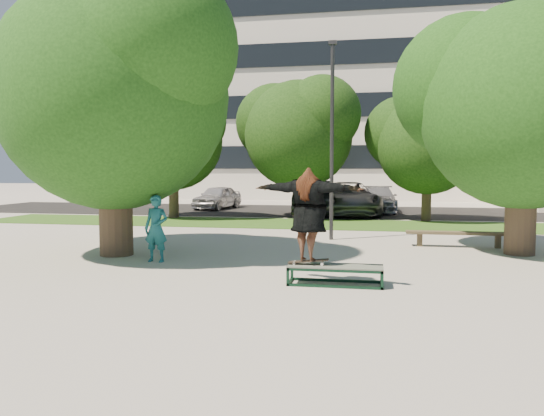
% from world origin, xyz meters
% --- Properties ---
extents(ground, '(120.00, 120.00, 0.00)m').
position_xyz_m(ground, '(0.00, 0.00, 0.00)').
color(ground, gray).
rests_on(ground, ground).
extents(grass_strip, '(30.00, 4.00, 0.02)m').
position_xyz_m(grass_strip, '(1.00, 9.50, 0.01)').
color(grass_strip, '#294E16').
rests_on(grass_strip, ground).
extents(asphalt_strip, '(40.00, 8.00, 0.01)m').
position_xyz_m(asphalt_strip, '(0.00, 16.00, 0.01)').
color(asphalt_strip, black).
rests_on(asphalt_strip, ground).
extents(tree_left, '(6.96, 5.95, 7.12)m').
position_xyz_m(tree_left, '(-4.29, 1.09, 4.42)').
color(tree_left, '#38281E').
rests_on(tree_left, ground).
extents(tree_right, '(6.24, 5.33, 6.51)m').
position_xyz_m(tree_right, '(5.92, 3.08, 4.09)').
color(tree_right, '#38281E').
rests_on(tree_right, ground).
extents(bg_tree_left, '(5.28, 4.51, 5.77)m').
position_xyz_m(bg_tree_left, '(-6.57, 11.07, 3.73)').
color(bg_tree_left, '#38281E').
rests_on(bg_tree_left, ground).
extents(bg_tree_mid, '(5.76, 4.92, 6.24)m').
position_xyz_m(bg_tree_mid, '(-1.08, 12.08, 4.02)').
color(bg_tree_mid, '#38281E').
rests_on(bg_tree_mid, ground).
extents(bg_tree_right, '(5.04, 4.31, 5.43)m').
position_xyz_m(bg_tree_right, '(4.43, 11.57, 3.49)').
color(bg_tree_right, '#38281E').
rests_on(bg_tree_right, ground).
extents(lamppost, '(0.25, 0.15, 6.11)m').
position_xyz_m(lamppost, '(1.00, 5.00, 3.15)').
color(lamppost, '#2D2D30').
rests_on(lamppost, ground).
extents(office_building, '(30.00, 14.12, 16.00)m').
position_xyz_m(office_building, '(-2.00, 31.98, 8.00)').
color(office_building, silver).
rests_on(office_building, ground).
extents(grind_box, '(1.80, 0.60, 0.38)m').
position_xyz_m(grind_box, '(1.56, -1.47, 0.19)').
color(grind_box, black).
rests_on(grind_box, ground).
extents(skater_rig, '(2.28, 1.18, 1.87)m').
position_xyz_m(skater_rig, '(1.04, -1.47, 1.35)').
color(skater_rig, white).
rests_on(skater_rig, grind_box).
extents(bystander, '(0.61, 0.42, 1.60)m').
position_xyz_m(bystander, '(-2.80, 0.27, 0.80)').
color(bystander, '#18595D').
rests_on(bystander, ground).
extents(bench, '(2.88, 0.39, 0.44)m').
position_xyz_m(bench, '(4.65, 4.05, 0.37)').
color(bench, '#4B402D').
rests_on(bench, ground).
extents(car_silver_a, '(2.16, 3.99, 1.29)m').
position_xyz_m(car_silver_a, '(-6.11, 16.50, 0.64)').
color(car_silver_a, '#B2B2B7').
rests_on(car_silver_a, asphalt_strip).
extents(car_dark, '(2.02, 5.01, 1.62)m').
position_xyz_m(car_dark, '(-0.50, 13.72, 0.81)').
color(car_dark, black).
rests_on(car_dark, asphalt_strip).
extents(car_grey, '(3.53, 6.04, 1.58)m').
position_xyz_m(car_grey, '(1.11, 13.93, 0.79)').
color(car_grey, '#535358').
rests_on(car_grey, asphalt_strip).
extents(car_silver_b, '(1.85, 4.55, 1.32)m').
position_xyz_m(car_silver_b, '(2.55, 15.81, 0.66)').
color(car_silver_b, '#A0A0A4').
rests_on(car_silver_b, asphalt_strip).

